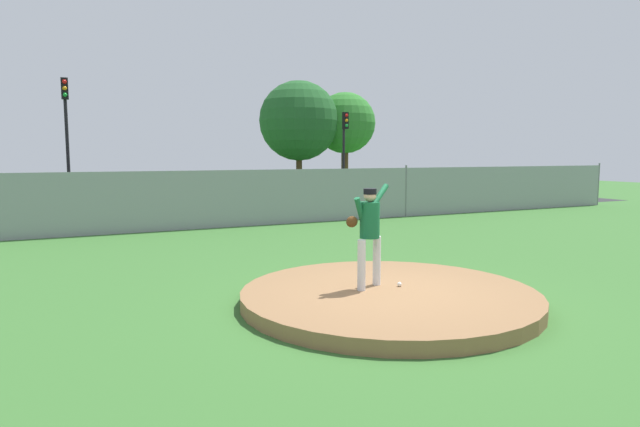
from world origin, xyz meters
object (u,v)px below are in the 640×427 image
at_px(parked_car_silver, 249,193).
at_px(traffic_light_far, 345,139).
at_px(parked_car_navy, 115,197).
at_px(traffic_light_near, 66,122).
at_px(pitcher_youth, 369,227).
at_px(baseball, 399,284).

relative_size(parked_car_silver, traffic_light_far, 0.97).
relative_size(parked_car_navy, traffic_light_far, 0.93).
xyz_separation_m(parked_car_silver, traffic_light_near, (-6.65, 4.46, 2.97)).
distance_m(parked_car_navy, traffic_light_near, 5.42).
bearing_deg(parked_car_navy, traffic_light_far, 20.75).
bearing_deg(traffic_light_far, pitcher_youth, -117.43).
distance_m(pitcher_youth, baseball, 1.09).
height_order(pitcher_youth, parked_car_navy, pitcher_youth).
relative_size(baseball, parked_car_navy, 0.02).
height_order(baseball, parked_car_silver, parked_car_silver).
bearing_deg(baseball, parked_car_navy, 102.18).
bearing_deg(parked_car_silver, parked_car_navy, 178.02).
relative_size(pitcher_youth, traffic_light_near, 0.30).
bearing_deg(baseball, traffic_light_near, 103.77).
bearing_deg(traffic_light_far, baseball, -116.03).
distance_m(baseball, traffic_light_near, 19.36).
bearing_deg(parked_car_navy, parked_car_silver, -1.98).
distance_m(parked_car_silver, traffic_light_far, 8.91).
height_order(baseball, parked_car_navy, parked_car_navy).
distance_m(pitcher_youth, traffic_light_far, 21.17).
bearing_deg(traffic_light_far, parked_car_navy, -159.25).
height_order(parked_car_silver, traffic_light_far, traffic_light_far).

